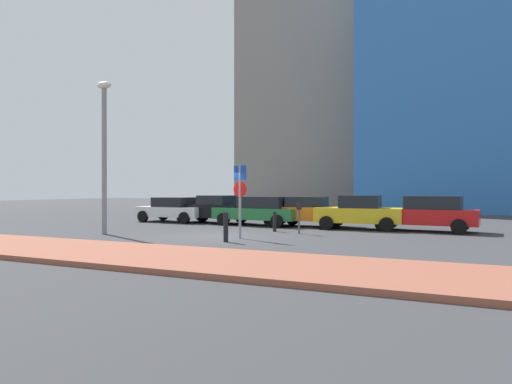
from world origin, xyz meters
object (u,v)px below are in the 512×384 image
object	(u,v)px
street_lamp	(104,143)
traffic_bollard_mid	(226,227)
parked_car_black	(213,209)
parking_sign_post	(240,192)
parked_car_orange	(305,211)
parked_car_green	(260,210)
parked_car_red	(425,213)
traffic_bollard_near	(275,222)
parking_meter	(299,214)
parked_car_yellow	(359,212)
parked_car_white	(173,209)

from	to	relation	value
street_lamp	traffic_bollard_mid	world-z (taller)	street_lamp
parked_car_black	parking_sign_post	distance (m)	8.21
parked_car_orange	street_lamp	world-z (taller)	street_lamp
parked_car_green	parked_car_red	distance (m)	8.03
parked_car_red	parking_sign_post	world-z (taller)	parking_sign_post
traffic_bollard_near	traffic_bollard_mid	xyz separation A→B (m)	(-0.02, -4.42, 0.09)
street_lamp	parked_car_black	bearing A→B (deg)	83.38
parked_car_black	traffic_bollard_near	xyz separation A→B (m)	(5.08, -3.30, -0.34)
traffic_bollard_near	parking_meter	bearing A→B (deg)	-22.05
street_lamp	traffic_bollard_near	distance (m)	7.95
parked_car_yellow	parking_sign_post	size ratio (longest dim) A/B	1.44
parked_car_yellow	street_lamp	xyz separation A→B (m)	(-9.07, -6.83, 2.97)
parked_car_orange	parked_car_red	xyz separation A→B (m)	(5.71, -0.33, 0.04)
parking_sign_post	traffic_bollard_near	size ratio (longest dim) A/B	3.18
parked_car_white	parking_meter	world-z (taller)	parked_car_white
parked_car_white	parking_sign_post	bearing A→B (deg)	-39.71
parked_car_white	parking_sign_post	distance (m)	9.68
parked_car_green	traffic_bollard_near	world-z (taller)	parked_car_green
parked_car_black	parking_meter	xyz separation A→B (m)	(6.42, -3.84, 0.07)
parking_sign_post	traffic_bollard_mid	size ratio (longest dim) A/B	2.64
parking_meter	street_lamp	bearing A→B (deg)	-153.92
parked_car_red	traffic_bollard_near	xyz separation A→B (m)	(-6.02, -2.88, -0.37)
parked_car_black	street_lamp	xyz separation A→B (m)	(-0.86, -7.40, 3.00)
street_lamp	traffic_bollard_mid	xyz separation A→B (m)	(5.92, -0.31, -3.24)
parked_car_black	parked_car_green	world-z (taller)	parked_car_black
parked_car_yellow	traffic_bollard_near	bearing A→B (deg)	-138.89
parked_car_black	parked_car_red	distance (m)	11.12
parked_car_black	parked_car_orange	size ratio (longest dim) A/B	0.88
parked_car_black	traffic_bollard_mid	xyz separation A→B (m)	(5.06, -7.72, -0.25)
parked_car_orange	parking_sign_post	xyz separation A→B (m)	(-0.41, -6.36, 1.00)
parked_car_yellow	street_lamp	bearing A→B (deg)	-143.02
parking_meter	parked_car_green	bearing A→B (deg)	134.63
traffic_bollard_near	street_lamp	bearing A→B (deg)	-145.39
parked_car_green	parking_meter	distance (m)	4.76
parked_car_green	parking_meter	bearing A→B (deg)	-45.37
parked_car_black	parked_car_white	bearing A→B (deg)	-172.77
parked_car_white	street_lamp	xyz separation A→B (m)	(1.56, -7.10, 3.04)
parking_meter	traffic_bollard_near	xyz separation A→B (m)	(-1.33, 0.54, -0.40)
traffic_bollard_near	parked_car_orange	bearing A→B (deg)	84.48
parked_car_black	parked_car_orange	bearing A→B (deg)	-0.95
parking_meter	street_lamp	xyz separation A→B (m)	(-7.28, -3.56, 2.93)
traffic_bollard_near	parked_car_yellow	bearing A→B (deg)	41.11
parked_car_black	traffic_bollard_mid	world-z (taller)	parked_car_black
parked_car_red	parked_car_yellow	bearing A→B (deg)	-177.04
parked_car_green	parking_sign_post	distance (m)	6.37
parked_car_black	parked_car_green	xyz separation A→B (m)	(3.08, -0.46, 0.00)
street_lamp	traffic_bollard_near	xyz separation A→B (m)	(5.94, 4.10, -3.33)
parking_sign_post	parked_car_yellow	bearing A→B (deg)	61.20
parked_car_orange	parking_meter	distance (m)	3.89
parked_car_black	street_lamp	bearing A→B (deg)	-96.62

